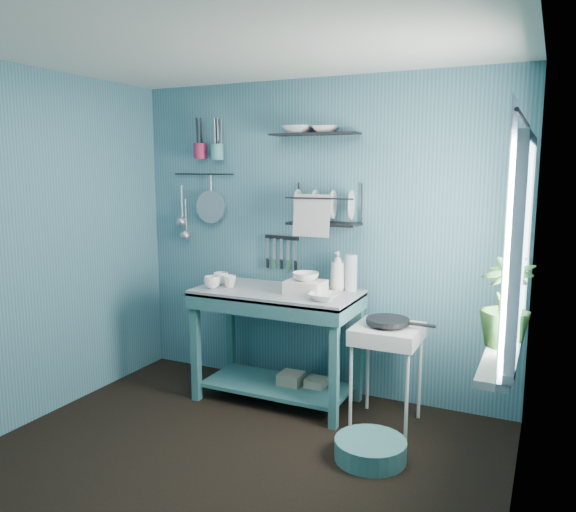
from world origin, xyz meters
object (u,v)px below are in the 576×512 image
at_px(mug_right, 221,278).
at_px(water_bottle, 351,273).
at_px(mug_mid, 230,281).
at_px(frying_pan, 388,321).
at_px(utensil_cup_teal, 217,152).
at_px(potted_plant, 506,303).
at_px(soap_bottle, 338,271).
at_px(colander, 211,207).
at_px(work_counter, 277,346).
at_px(utensil_cup_magenta, 200,151).
at_px(dish_rack, 324,204).
at_px(wash_tub, 306,287).
at_px(storage_tin_small, 316,391).
at_px(hotplate_stand, 386,375).
at_px(mug_left, 212,282).
at_px(storage_tin_large, 291,386).
at_px(floor_basin, 370,450).

relative_size(mug_right, water_bottle, 0.44).
relative_size(mug_mid, frying_pan, 0.33).
height_order(utensil_cup_teal, potted_plant, utensil_cup_teal).
relative_size(soap_bottle, colander, 1.07).
xyz_separation_m(work_counter, utensil_cup_magenta, (-0.88, 0.31, 1.51)).
bearing_deg(soap_bottle, mug_right, -167.74).
distance_m(utensil_cup_teal, colander, 0.48).
bearing_deg(potted_plant, dish_rack, 150.38).
relative_size(water_bottle, frying_pan, 0.93).
bearing_deg(utensil_cup_magenta, wash_tub, -16.51).
relative_size(mug_mid, storage_tin_small, 0.50).
height_order(mug_right, hotplate_stand, mug_right).
bearing_deg(soap_bottle, frying_pan, -27.34).
bearing_deg(mug_left, storage_tin_small, 17.10).
bearing_deg(utensil_cup_teal, hotplate_stand, -12.51).
distance_m(soap_bottle, utensil_cup_magenta, 1.59).
bearing_deg(dish_rack, colander, -176.49).
xyz_separation_m(work_counter, mug_mid, (-0.38, -0.06, 0.49)).
relative_size(work_counter, water_bottle, 4.46).
bearing_deg(mug_mid, mug_right, 153.43).
bearing_deg(mug_right, wash_tub, -1.53).
relative_size(storage_tin_large, storage_tin_small, 1.10).
bearing_deg(utensil_cup_magenta, storage_tin_small, -11.26).
bearing_deg(water_bottle, mug_left, -159.19).
bearing_deg(utensil_cup_teal, dish_rack, -2.89).
relative_size(utensil_cup_magenta, potted_plant, 0.26).
relative_size(mug_left, frying_pan, 0.41).
distance_m(mug_left, mug_right, 0.16).
bearing_deg(frying_pan, storage_tin_large, 173.51).
height_order(mug_left, utensil_cup_teal, utensil_cup_teal).
distance_m(colander, storage_tin_small, 1.79).
bearing_deg(utensil_cup_magenta, utensil_cup_teal, 0.00).
bearing_deg(colander, storage_tin_large, -18.01).
relative_size(utensil_cup_magenta, storage_tin_small, 0.65).
height_order(water_bottle, colander, colander).
relative_size(dish_rack, storage_tin_large, 2.50).
height_order(mug_left, utensil_cup_magenta, utensil_cup_magenta).
xyz_separation_m(mug_mid, utensil_cup_magenta, (-0.50, 0.37, 1.02)).
bearing_deg(floor_basin, potted_plant, 3.08).
bearing_deg(utensil_cup_teal, water_bottle, -4.40).
xyz_separation_m(frying_pan, dish_rack, (-0.60, 0.30, 0.78)).
xyz_separation_m(water_bottle, potted_plant, (1.15, -0.75, 0.05)).
height_order(water_bottle, utensil_cup_teal, utensil_cup_teal).
relative_size(mug_mid, dish_rack, 0.18).
distance_m(wash_tub, storage_tin_small, 0.84).
relative_size(potted_plant, storage_tin_small, 2.48).
height_order(mug_left, dish_rack, dish_rack).
xyz_separation_m(mug_left, utensil_cup_teal, (-0.23, 0.47, 1.01)).
height_order(mug_right, utensil_cup_magenta, utensil_cup_magenta).
bearing_deg(storage_tin_large, soap_bottle, 25.11).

